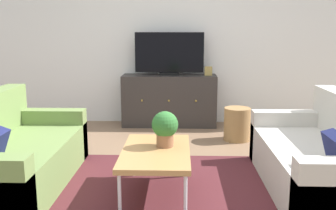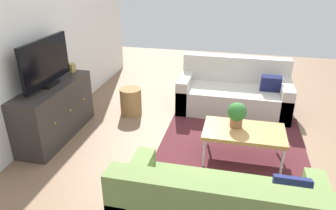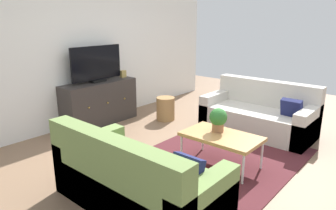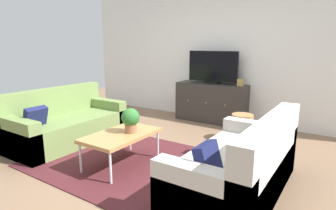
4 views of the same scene
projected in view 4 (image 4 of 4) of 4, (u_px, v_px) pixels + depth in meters
name	position (u px, v px, depth m)	size (l,w,h in m)	color
ground_plane	(140.00, 159.00, 3.79)	(10.00, 10.00, 0.00)	#84664C
wall_back	(220.00, 52.00, 5.58)	(6.40, 0.12, 2.70)	white
area_rug	(133.00, 163.00, 3.67)	(2.50, 1.90, 0.01)	#4C1E23
couch_left_side	(64.00, 125.00, 4.42)	(0.87, 1.75, 0.83)	olive
couch_right_side	(243.00, 169.00, 2.87)	(0.87, 1.75, 0.83)	beige
coffee_table	(121.00, 136.00, 3.52)	(0.57, 0.97, 0.42)	#B7844C
potted_plant	(131.00, 119.00, 3.52)	(0.23, 0.23, 0.31)	#936042
tv_console	(211.00, 103.00, 5.57)	(1.39, 0.47, 0.76)	#332D2B
flat_screen_tv	(213.00, 67.00, 5.44)	(1.01, 0.16, 0.63)	black
mantel_clock	(241.00, 82.00, 5.17)	(0.11, 0.07, 0.13)	tan
wicker_basket	(242.00, 127.00, 4.49)	(0.34, 0.34, 0.43)	#9E7547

